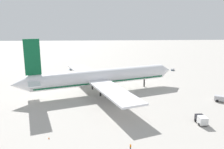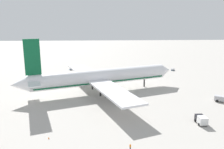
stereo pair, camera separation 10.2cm
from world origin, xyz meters
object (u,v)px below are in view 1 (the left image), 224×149
(service_truck_1, at_px, (224,99))
(baggage_cart_1, at_px, (71,69))
(baggage_cart_0, at_px, (173,69))
(airliner, at_px, (100,77))
(ground_worker_2, at_px, (130,147))
(traffic_cone_1, at_px, (93,71))
(service_truck_2, at_px, (201,119))
(traffic_cone_2, at_px, (90,72))
(traffic_cone_0, at_px, (49,138))

(service_truck_1, relative_size, baggage_cart_1, 2.15)
(service_truck_1, distance_m, baggage_cart_0, 59.56)
(airliner, bearing_deg, service_truck_1, -18.65)
(service_truck_1, distance_m, baggage_cart_1, 93.54)
(baggage_cart_1, xyz_separation_m, ground_worker_2, (25.13, -97.21, 0.06))
(baggage_cart_0, bearing_deg, traffic_cone_1, -179.80)
(service_truck_2, bearing_deg, service_truck_1, 46.31)
(traffic_cone_1, xyz_separation_m, traffic_cone_2, (-2.18, -2.10, 0.00))
(baggage_cart_1, xyz_separation_m, traffic_cone_1, (14.60, -6.47, -0.51))
(service_truck_2, bearing_deg, baggage_cart_1, 120.14)
(ground_worker_2, distance_m, traffic_cone_2, 89.54)
(traffic_cone_2, bearing_deg, baggage_cart_1, 145.37)
(service_truck_1, xyz_separation_m, baggage_cart_0, (-0.38, 59.55, -0.63))
(service_truck_1, bearing_deg, ground_worker_2, -142.79)
(airliner, xyz_separation_m, ground_worker_2, (6.74, -47.59, -6.05))
(service_truck_1, height_order, baggage_cart_1, service_truck_1)
(baggage_cart_0, relative_size, traffic_cone_2, 5.36)
(traffic_cone_0, bearing_deg, traffic_cone_2, 84.20)
(baggage_cart_0, height_order, baggage_cart_1, baggage_cart_1)
(traffic_cone_1, distance_m, traffic_cone_2, 3.03)
(ground_worker_2, height_order, traffic_cone_1, ground_worker_2)
(traffic_cone_0, xyz_separation_m, traffic_cone_2, (8.31, 81.81, 0.00))
(traffic_cone_0, relative_size, traffic_cone_1, 1.00)
(service_truck_1, bearing_deg, service_truck_2, -133.69)
(service_truck_2, height_order, ground_worker_2, service_truck_2)
(baggage_cart_1, bearing_deg, traffic_cone_1, -23.90)
(service_truck_2, bearing_deg, traffic_cone_1, 113.80)
(traffic_cone_0, bearing_deg, traffic_cone_1, 82.87)
(airliner, bearing_deg, ground_worker_2, -81.94)
(baggage_cart_0, distance_m, baggage_cart_1, 66.36)
(service_truck_2, distance_m, traffic_cone_1, 84.98)
(baggage_cart_1, relative_size, ground_worker_2, 1.91)
(service_truck_2, bearing_deg, traffic_cone_2, 115.74)
(airliner, xyz_separation_m, service_truck_2, (30.50, -34.60, -5.43))
(baggage_cart_0, bearing_deg, traffic_cone_0, -126.38)
(baggage_cart_1, relative_size, traffic_cone_2, 5.79)
(baggage_cart_1, height_order, traffic_cone_0, baggage_cart_1)
(traffic_cone_0, xyz_separation_m, traffic_cone_1, (10.49, 83.92, 0.00))
(baggage_cart_0, xyz_separation_m, baggage_cart_1, (-66.07, 6.29, 0.03))
(traffic_cone_0, relative_size, traffic_cone_2, 1.00)
(service_truck_1, height_order, baggage_cart_0, service_truck_1)
(baggage_cart_1, bearing_deg, baggage_cart_0, -5.44)
(baggage_cart_0, bearing_deg, baggage_cart_1, 174.56)
(baggage_cart_0, height_order, ground_worker_2, ground_worker_2)
(service_truck_1, distance_m, traffic_cone_2, 78.74)
(service_truck_2, relative_size, ground_worker_2, 2.74)
(traffic_cone_1, relative_size, traffic_cone_2, 1.00)
(airliner, bearing_deg, traffic_cone_2, 98.28)
(service_truck_2, xyz_separation_m, ground_worker_2, (-23.76, -12.99, -0.62))
(airliner, xyz_separation_m, service_truck_1, (48.06, -16.22, -5.50))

